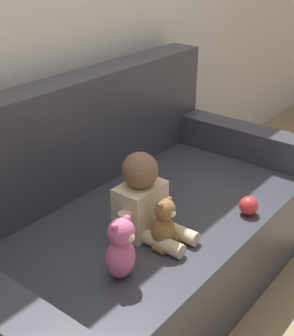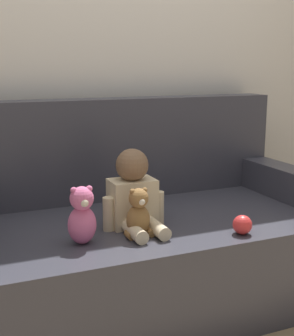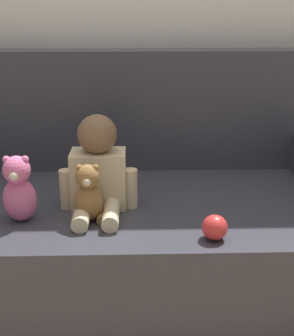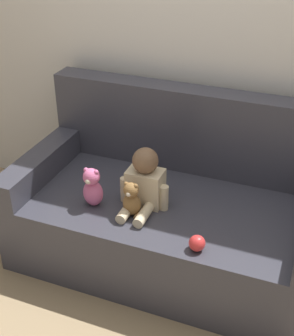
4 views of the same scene
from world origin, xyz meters
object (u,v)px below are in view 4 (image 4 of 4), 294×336
(teddy_bear_brown, at_px, (131,200))
(plush_toy_side, at_px, (93,187))
(toy_ball, at_px, (197,243))
(couch, at_px, (172,209))
(person_baby, at_px, (144,183))

(teddy_bear_brown, distance_m, plush_toy_side, 0.25)
(plush_toy_side, height_order, toy_ball, plush_toy_side)
(teddy_bear_brown, bearing_deg, couch, 65.14)
(plush_toy_side, xyz_separation_m, toy_ball, (0.69, -0.17, -0.08))
(plush_toy_side, bearing_deg, toy_ball, -13.65)
(person_baby, bearing_deg, toy_ball, -34.78)
(plush_toy_side, bearing_deg, teddy_bear_brown, -2.06)
(plush_toy_side, bearing_deg, person_baby, 22.71)
(teddy_bear_brown, height_order, toy_ball, teddy_bear_brown)
(person_baby, xyz_separation_m, teddy_bear_brown, (-0.03, -0.13, -0.05))
(person_baby, relative_size, toy_ball, 4.20)
(teddy_bear_brown, bearing_deg, plush_toy_side, 177.94)
(teddy_bear_brown, relative_size, toy_ball, 2.52)
(person_baby, distance_m, teddy_bear_brown, 0.14)
(plush_toy_side, distance_m, toy_ball, 0.71)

